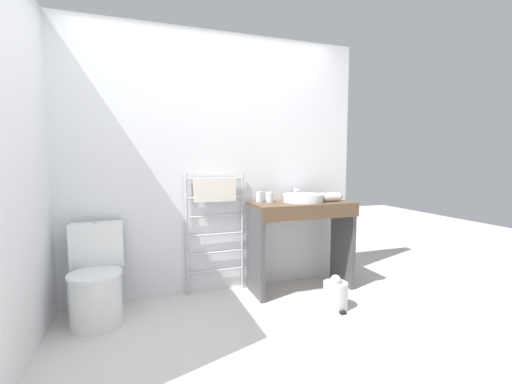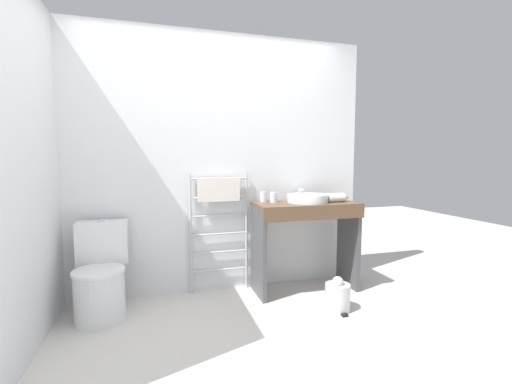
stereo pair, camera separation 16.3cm
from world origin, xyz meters
name	(u,v)px [view 2 (the right image)]	position (x,y,z in m)	size (l,w,h in m)	color
ground_plane	(253,361)	(0.00, 0.00, 0.00)	(12.00, 12.00, 0.00)	silver
wall_back	(217,164)	(0.00, 1.35, 1.26)	(3.01, 0.12, 2.51)	silver
wall_side	(22,166)	(-1.45, 0.64, 1.26)	(0.12, 1.92, 2.51)	silver
toilet	(100,279)	(-1.04, 0.97, 0.32)	(0.42, 0.54, 0.78)	white
towel_radiator	(219,207)	(0.00, 1.24, 0.84)	(0.58, 0.06, 1.17)	silver
vanity_counter	(306,231)	(0.82, 1.02, 0.60)	(1.00, 0.47, 0.88)	brown
sink_basin	(308,198)	(0.85, 1.04, 0.93)	(0.40, 0.40, 0.08)	white
faucet	(301,193)	(0.85, 1.22, 0.96)	(0.02, 0.10, 0.12)	silver
cup_near_wall	(264,197)	(0.44, 1.18, 0.93)	(0.07, 0.07, 0.10)	silver
cup_near_edge	(274,197)	(0.52, 1.13, 0.93)	(0.07, 0.07, 0.10)	silver
hair_dryer	(337,197)	(1.14, 1.00, 0.93)	(0.22, 0.20, 0.09)	white
trash_bin	(338,296)	(0.90, 0.52, 0.13)	(0.22, 0.25, 0.30)	silver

